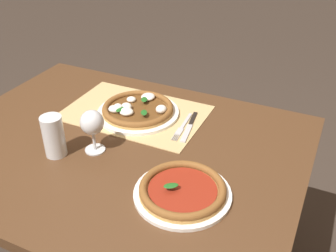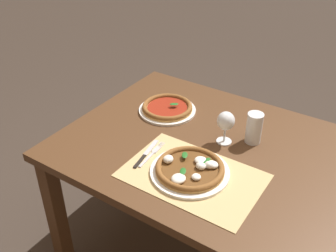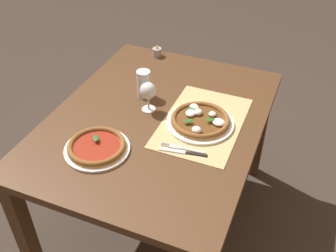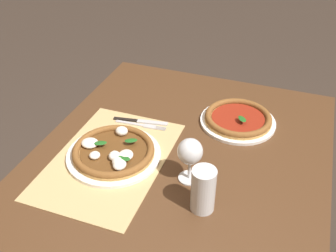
{
  "view_description": "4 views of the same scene",
  "coord_description": "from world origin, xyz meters",
  "px_view_note": "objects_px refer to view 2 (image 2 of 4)",
  "views": [
    {
      "loc": [
        -0.65,
        0.96,
        1.53
      ],
      "look_at": [
        -0.14,
        -0.13,
        0.78
      ],
      "focal_mm": 42.0,
      "sensor_mm": 36.0,
      "label": 1
    },
    {
      "loc": [
        0.63,
        -1.29,
        1.77
      ],
      "look_at": [
        -0.15,
        -0.09,
        0.84
      ],
      "focal_mm": 42.0,
      "sensor_mm": 36.0,
      "label": 2
    },
    {
      "loc": [
        -1.39,
        -0.63,
        1.89
      ],
      "look_at": [
        -0.12,
        -0.11,
        0.81
      ],
      "focal_mm": 42.0,
      "sensor_mm": 36.0,
      "label": 3
    },
    {
      "loc": [
        0.95,
        0.32,
        1.61
      ],
      "look_at": [
        -0.12,
        -0.07,
        0.81
      ],
      "focal_mm": 42.0,
      "sensor_mm": 36.0,
      "label": 4
    }
  ],
  "objects_px": {
    "wine_glass": "(226,122)",
    "fork": "(152,154)",
    "knife": "(146,153)",
    "pizza_far": "(167,108)",
    "pint_glass": "(254,129)",
    "pizza_near": "(190,169)"
  },
  "relations": [
    {
      "from": "fork",
      "to": "knife",
      "type": "relative_size",
      "value": 0.93
    },
    {
      "from": "knife",
      "to": "pizza_far",
      "type": "bearing_deg",
      "value": 109.45
    },
    {
      "from": "pizza_near",
      "to": "wine_glass",
      "type": "relative_size",
      "value": 2.09
    },
    {
      "from": "pizza_far",
      "to": "wine_glass",
      "type": "relative_size",
      "value": 1.87
    },
    {
      "from": "wine_glass",
      "to": "fork",
      "type": "relative_size",
      "value": 0.77
    },
    {
      "from": "pizza_near",
      "to": "pizza_far",
      "type": "height_order",
      "value": "pizza_near"
    },
    {
      "from": "pizza_near",
      "to": "knife",
      "type": "xyz_separation_m",
      "value": [
        -0.22,
        0.0,
        -0.02
      ]
    },
    {
      "from": "knife",
      "to": "wine_glass",
      "type": "bearing_deg",
      "value": 48.77
    },
    {
      "from": "pizza_near",
      "to": "pizza_far",
      "type": "distance_m",
      "value": 0.5
    },
    {
      "from": "pizza_near",
      "to": "pint_glass",
      "type": "relative_size",
      "value": 2.23
    },
    {
      "from": "wine_glass",
      "to": "knife",
      "type": "relative_size",
      "value": 0.72
    },
    {
      "from": "wine_glass",
      "to": "fork",
      "type": "distance_m",
      "value": 0.35
    },
    {
      "from": "wine_glass",
      "to": "pizza_near",
      "type": "bearing_deg",
      "value": -93.07
    },
    {
      "from": "pizza_far",
      "to": "fork",
      "type": "distance_m",
      "value": 0.37
    },
    {
      "from": "pizza_far",
      "to": "wine_glass",
      "type": "distance_m",
      "value": 0.38
    },
    {
      "from": "pint_glass",
      "to": "knife",
      "type": "xyz_separation_m",
      "value": [
        -0.34,
        -0.35,
        -0.06
      ]
    },
    {
      "from": "wine_glass",
      "to": "pint_glass",
      "type": "xyz_separation_m",
      "value": [
        0.11,
        0.07,
        -0.04
      ]
    },
    {
      "from": "pint_glass",
      "to": "fork",
      "type": "height_order",
      "value": "pint_glass"
    },
    {
      "from": "pint_glass",
      "to": "knife",
      "type": "relative_size",
      "value": 0.67
    },
    {
      "from": "pizza_far",
      "to": "knife",
      "type": "bearing_deg",
      "value": -70.55
    },
    {
      "from": "pint_glass",
      "to": "fork",
      "type": "relative_size",
      "value": 0.72
    },
    {
      "from": "pizza_far",
      "to": "pint_glass",
      "type": "bearing_deg",
      "value": -1.1
    }
  ]
}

